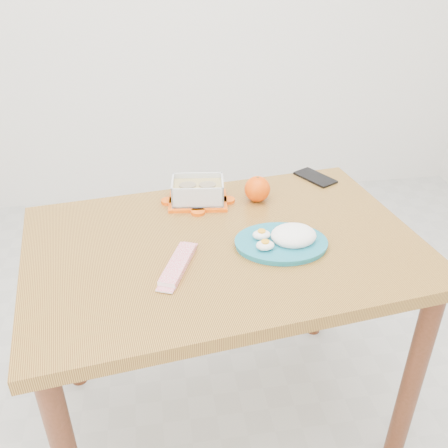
{
  "coord_description": "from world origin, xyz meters",
  "views": [
    {
      "loc": [
        -0.26,
        -1.18,
        1.53
      ],
      "look_at": [
        -0.07,
        0.0,
        0.81
      ],
      "focal_mm": 40.0,
      "sensor_mm": 36.0,
      "label": 1
    }
  ],
  "objects": [
    {
      "name": "orange_fruit",
      "position": [
        0.08,
        0.24,
        0.79
      ],
      "size": [
        0.08,
        0.08,
        0.08
      ],
      "primitive_type": "sphere",
      "color": "#EE3E04",
      "rests_on": "dining_table"
    },
    {
      "name": "food_container",
      "position": [
        -0.12,
        0.25,
        0.79
      ],
      "size": [
        0.2,
        0.16,
        0.08
      ],
      "rotation": [
        0.0,
        0.0,
        -0.12
      ],
      "color": "#FF5707",
      "rests_on": "dining_table"
    },
    {
      "name": "smartphone",
      "position": [
        0.32,
        0.36,
        0.75
      ],
      "size": [
        0.14,
        0.17,
        0.01
      ],
      "primitive_type": "cube",
      "rotation": [
        0.0,
        0.0,
        0.5
      ],
      "color": "black",
      "rests_on": "dining_table"
    },
    {
      "name": "rice_plate",
      "position": [
        0.1,
        -0.04,
        0.77
      ],
      "size": [
        0.29,
        0.29,
        0.07
      ],
      "rotation": [
        0.0,
        0.0,
        -0.13
      ],
      "color": "#187286",
      "rests_on": "dining_table"
    },
    {
      "name": "ground",
      "position": [
        0.0,
        0.0,
        0.0
      ],
      "size": [
        3.5,
        3.5,
        0.0
      ],
      "primitive_type": "plane",
      "color": "#B7B7B2",
      "rests_on": "ground"
    },
    {
      "name": "dining_table",
      "position": [
        -0.07,
        0.0,
        0.64
      ],
      "size": [
        1.2,
        0.88,
        0.75
      ],
      "rotation": [
        0.0,
        0.0,
        0.13
      ],
      "color": "#AB7C30",
      "rests_on": "ground"
    },
    {
      "name": "candy_bar",
      "position": [
        -0.21,
        -0.1,
        0.76
      ],
      "size": [
        0.11,
        0.19,
        0.02
      ],
      "primitive_type": "cube",
      "rotation": [
        0.0,
        0.0,
        1.18
      ],
      "color": "red",
      "rests_on": "dining_table"
    }
  ]
}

